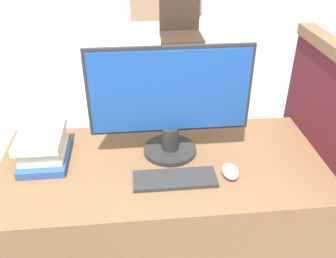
% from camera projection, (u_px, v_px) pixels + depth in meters
% --- Properties ---
extents(desk, '(1.36, 0.65, 0.75)m').
position_uv_depth(desk, '(163.00, 227.00, 1.77)').
color(desk, brown).
rests_on(desk, ground_plane).
extents(carrel_divider, '(0.07, 0.72, 1.21)m').
position_uv_depth(carrel_divider, '(314.00, 172.00, 1.74)').
color(carrel_divider, '#5B1E28').
rests_on(carrel_divider, ground_plane).
extents(monitor, '(0.66, 0.23, 0.48)m').
position_uv_depth(monitor, '(170.00, 100.00, 1.51)').
color(monitor, '#282828').
rests_on(monitor, desk).
extents(keyboard, '(0.33, 0.12, 0.02)m').
position_uv_depth(keyboard, '(175.00, 179.00, 1.47)').
color(keyboard, '#2D2D2D').
rests_on(keyboard, desk).
extents(mouse, '(0.07, 0.10, 0.04)m').
position_uv_depth(mouse, '(230.00, 171.00, 1.49)').
color(mouse, silver).
rests_on(mouse, desk).
extents(book_stack, '(0.20, 0.28, 0.12)m').
position_uv_depth(book_stack, '(43.00, 147.00, 1.57)').
color(book_stack, '#285199').
rests_on(book_stack, desk).
extents(far_chair, '(0.44, 0.44, 0.94)m').
position_uv_depth(far_chair, '(181.00, 28.00, 4.05)').
color(far_chair, '#38281E').
rests_on(far_chair, ground_plane).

